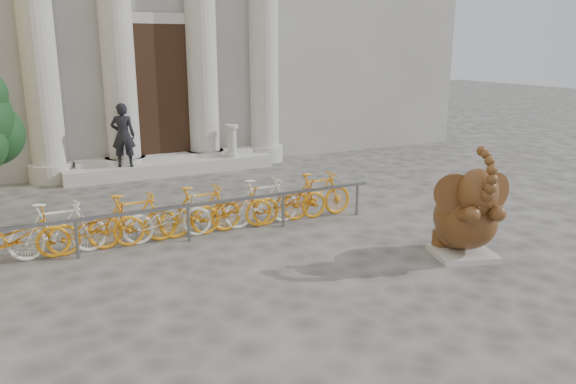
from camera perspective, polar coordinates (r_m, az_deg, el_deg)
name	(u,v)px	position (r m, az deg, el deg)	size (l,w,h in m)	color
ground	(341,297)	(8.49, 5.42, -10.59)	(80.00, 80.00, 0.00)	#474442
entrance_steps	(171,167)	(16.76, -11.84, 2.55)	(6.00, 1.20, 0.36)	#A8A59E
elephant_statue	(467,217)	(10.20, 17.68, -2.43)	(1.35, 1.61, 2.03)	#A8A59E
bike_rack	(184,213)	(10.97, -10.56, -2.07)	(8.00, 0.53, 1.00)	slate
pedestrian	(123,135)	(16.02, -16.41, 5.56)	(0.64, 0.42, 1.75)	black
balustrade_post	(232,142)	(16.91, -5.72, 5.06)	(0.40, 0.40, 0.97)	#A8A59E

